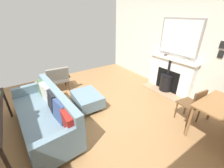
{
  "coord_description": "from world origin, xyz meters",
  "views": [
    {
      "loc": [
        1.13,
        2.53,
        2.16
      ],
      "look_at": [
        -0.53,
        0.05,
        0.68
      ],
      "focal_mm": 22.9,
      "sensor_mm": 36.0,
      "label": 1
    }
  ],
  "objects_px": {
    "sofa": "(47,114)",
    "armchair_accent": "(58,78)",
    "mantel_bowl_far": "(186,60)",
    "ottoman": "(87,99)",
    "mantel_bowl_near": "(165,55)",
    "dining_chair_near_fireplace": "(193,103)",
    "fireplace": "(169,76)"
  },
  "relations": [
    {
      "from": "mantel_bowl_near",
      "to": "ottoman",
      "type": "bearing_deg",
      "value": -6.93
    },
    {
      "from": "dining_chair_near_fireplace",
      "to": "mantel_bowl_near",
      "type": "bearing_deg",
      "value": -120.72
    },
    {
      "from": "fireplace",
      "to": "ottoman",
      "type": "distance_m",
      "value": 2.52
    },
    {
      "from": "fireplace",
      "to": "mantel_bowl_near",
      "type": "relative_size",
      "value": 12.64
    },
    {
      "from": "fireplace",
      "to": "mantel_bowl_far",
      "type": "bearing_deg",
      "value": 94.22
    },
    {
      "from": "mantel_bowl_near",
      "to": "mantel_bowl_far",
      "type": "height_order",
      "value": "mantel_bowl_far"
    },
    {
      "from": "sofa",
      "to": "ottoman",
      "type": "height_order",
      "value": "sofa"
    },
    {
      "from": "mantel_bowl_near",
      "to": "ottoman",
      "type": "distance_m",
      "value": 2.62
    },
    {
      "from": "sofa",
      "to": "ottoman",
      "type": "distance_m",
      "value": 1.04
    },
    {
      "from": "sofa",
      "to": "dining_chair_near_fireplace",
      "type": "relative_size",
      "value": 2.6
    },
    {
      "from": "fireplace",
      "to": "sofa",
      "type": "distance_m",
      "value": 3.45
    },
    {
      "from": "fireplace",
      "to": "sofa",
      "type": "bearing_deg",
      "value": -5.04
    },
    {
      "from": "mantel_bowl_far",
      "to": "dining_chair_near_fireplace",
      "type": "xyz_separation_m",
      "value": [
        0.88,
        0.83,
        -0.56
      ]
    },
    {
      "from": "sofa",
      "to": "armchair_accent",
      "type": "distance_m",
      "value": 1.65
    },
    {
      "from": "ottoman",
      "to": "armchair_accent",
      "type": "bearing_deg",
      "value": -73.99
    },
    {
      "from": "mantel_bowl_far",
      "to": "sofa",
      "type": "bearing_deg",
      "value": -11.09
    },
    {
      "from": "fireplace",
      "to": "armchair_accent",
      "type": "relative_size",
      "value": 1.87
    },
    {
      "from": "sofa",
      "to": "armchair_accent",
      "type": "xyz_separation_m",
      "value": [
        -0.64,
        -1.52,
        0.08
      ]
    },
    {
      "from": "sofa",
      "to": "ottoman",
      "type": "relative_size",
      "value": 2.49
    },
    {
      "from": "mantel_bowl_near",
      "to": "dining_chair_near_fireplace",
      "type": "relative_size",
      "value": 0.14
    },
    {
      "from": "mantel_bowl_far",
      "to": "dining_chair_near_fireplace",
      "type": "height_order",
      "value": "mantel_bowl_far"
    },
    {
      "from": "sofa",
      "to": "armchair_accent",
      "type": "height_order",
      "value": "sofa"
    },
    {
      "from": "armchair_accent",
      "to": "fireplace",
      "type": "bearing_deg",
      "value": 146.93
    },
    {
      "from": "fireplace",
      "to": "armchair_accent",
      "type": "xyz_separation_m",
      "value": [
        2.8,
        -1.82,
        -0.02
      ]
    },
    {
      "from": "sofa",
      "to": "mantel_bowl_near",
      "type": "bearing_deg",
      "value": 179.51
    },
    {
      "from": "sofa",
      "to": "armchair_accent",
      "type": "bearing_deg",
      "value": -112.71
    },
    {
      "from": "mantel_bowl_far",
      "to": "ottoman",
      "type": "height_order",
      "value": "mantel_bowl_far"
    },
    {
      "from": "dining_chair_near_fireplace",
      "to": "armchair_accent",
      "type": "bearing_deg",
      "value": -57.19
    },
    {
      "from": "mantel_bowl_near",
      "to": "armchair_accent",
      "type": "xyz_separation_m",
      "value": [
        2.83,
        -1.55,
        -0.61
      ]
    },
    {
      "from": "sofa",
      "to": "dining_chair_near_fireplace",
      "type": "distance_m",
      "value": 3.0
    },
    {
      "from": "armchair_accent",
      "to": "dining_chair_near_fireplace",
      "type": "distance_m",
      "value": 3.6
    },
    {
      "from": "mantel_bowl_near",
      "to": "ottoman",
      "type": "xyz_separation_m",
      "value": [
        2.47,
        -0.3,
        -0.82
      ]
    }
  ]
}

